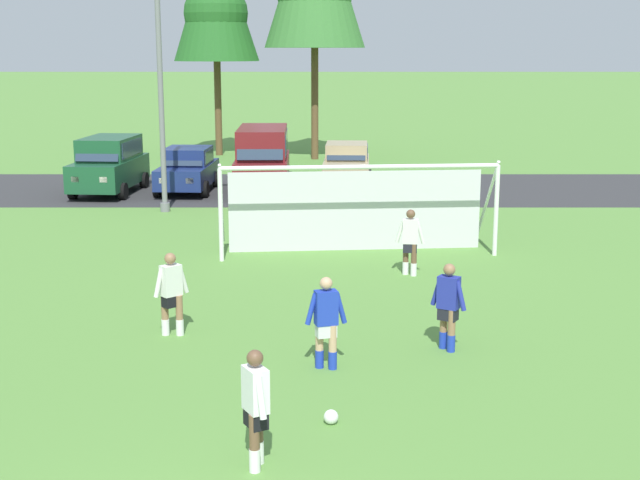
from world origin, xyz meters
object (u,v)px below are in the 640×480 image
Objects in this scene: parked_car_slot_center at (344,164)px; player_defender_far at (253,409)px; player_midfield_center at (323,323)px; parked_car_slot_center_left at (260,158)px; soccer_goal at (354,205)px; player_striker_near at (445,307)px; street_lamp at (163,98)px; parked_car_slot_far_left at (106,165)px; parked_car_slot_left at (185,170)px; soccer_ball at (329,417)px; player_winger_right at (169,294)px; player_winger_left at (407,242)px.

player_defender_far is at bearing -94.45° from parked_car_slot_center.
parked_car_slot_center_left is at bearing 96.88° from player_midfield_center.
player_striker_near is at bearing -80.48° from soccer_goal.
street_lamp reaches higher than player_defender_far.
parked_car_slot_left is at bearing 5.64° from parked_car_slot_far_left.
soccer_goal reaches higher than soccer_ball.
soccer_ball is 18.63m from street_lamp.
parked_car_slot_left is 0.89× the size of parked_car_slot_center_left.
parked_car_slot_far_left reaches higher than soccer_ball.
player_winger_right is at bearing 126.18° from soccer_ball.
parked_car_slot_center_left reaches higher than player_winger_right.
parked_car_slot_far_left reaches higher than parked_car_slot_left.
player_winger_left is 0.34× the size of parked_car_slot_center_left.
parked_car_slot_far_left is at bearing 127.01° from street_lamp.
parked_car_slot_center is (-1.12, 14.60, 0.05)m from player_winger_left.
soccer_goal is 13.55m from parked_car_slot_far_left.
player_striker_near is (1.35, -8.07, -0.47)m from soccer_goal.
parked_car_slot_far_left is at bearing 132.19° from soccer_goal.
street_lamp is (-5.24, 15.13, 3.04)m from player_midfield_center.
parked_car_slot_left and parked_car_slot_center have the same top height.
street_lamp is (-7.34, 8.68, 3.04)m from player_winger_left.
soccer_goal is 8.20m from player_striker_near.
soccer_ball is 21.58m from parked_car_slot_center_left.
player_midfield_center is at bearing -156.84° from player_striker_near.
street_lamp is at bearing 99.69° from player_winger_right.
soccer_ball is 0.13× the size of player_striker_near.
soccer_goal reaches higher than parked_car_slot_far_left.
street_lamp reaches higher than parked_car_slot_far_left.
parked_car_slot_left is at bearing 174.75° from parked_car_slot_center_left.
player_defender_far is (-1.84, -12.73, -0.47)m from soccer_goal.
street_lamp reaches higher than soccer_goal.
player_winger_right is (-2.02, 5.52, 0.00)m from player_defender_far.
parked_car_slot_left is at bearing 97.40° from player_winger_right.
parked_car_slot_far_left is (-8.21, 19.07, 0.29)m from player_midfield_center.
parked_car_slot_center_left is (0.66, 17.27, 0.52)m from player_winger_right.
player_winger_left is (2.10, 6.46, 0.00)m from player_midfield_center.
soccer_ball is 0.13× the size of player_midfield_center.
soccer_ball is at bearing -123.63° from player_striker_near.
player_midfield_center is (-2.24, -0.96, 0.00)m from player_striker_near.
soccer_goal is at bearing 81.79° from player_defender_far.
player_winger_left is 16.29m from parked_car_slot_far_left.
parked_car_slot_center_left is at bearing -149.05° from parked_car_slot_center.
street_lamp is at bearing 117.84° from player_striker_near.
soccer_ball is at bearing -92.26° from parked_car_slot_center.
parked_car_slot_center_left is 5.53m from street_lamp.
player_winger_left and player_winger_right have the same top height.
parked_car_slot_center_left is (-2.36, 21.41, 1.23)m from soccer_ball.
parked_car_slot_far_left is 0.98× the size of parked_car_slot_center_left.
player_winger_right is 13.84m from street_lamp.
street_lamp reaches higher than player_winger_left.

